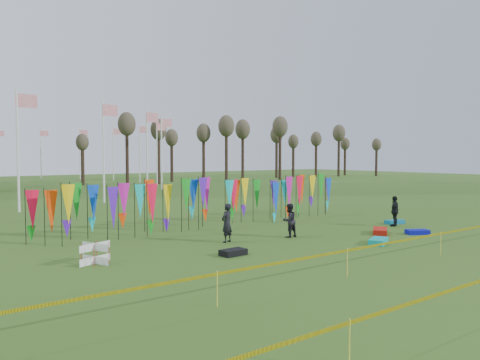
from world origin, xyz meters
TOP-DOWN VIEW (x-y plane):
  - ground at (0.00, 0.00)m, footprint 160.00×160.00m
  - banner_row at (0.28, 8.05)m, footprint 18.64×0.64m
  - caution_tape_near at (-0.22, -2.79)m, footprint 26.00×0.02m
  - tree_line at (32.00, 44.00)m, footprint 53.92×1.92m
  - box_kite at (-7.80, 3.49)m, footprint 0.67×0.67m
  - person_left at (-1.87, 4.10)m, footprint 0.73×0.63m
  - person_mid at (1.13, 3.44)m, footprint 0.76×0.48m
  - person_right at (7.83, 2.59)m, footprint 1.05×0.79m
  - kite_bag_turquoise at (3.03, -0.01)m, footprint 1.34×1.05m
  - kite_bag_blue at (6.57, 0.45)m, footprint 1.16×0.99m
  - kite_bag_red at (5.26, 1.58)m, footprint 1.46×1.31m
  - kite_bag_black at (-3.17, 1.82)m, footprint 1.01×0.63m
  - kite_bag_teal at (8.63, 3.15)m, footprint 1.13×0.70m

SIDE VIEW (x-z plane):
  - ground at x=0.00m, z-range 0.00..0.00m
  - kite_bag_teal at x=8.63m, z-range 0.00..0.20m
  - kite_bag_blue at x=6.57m, z-range 0.00..0.22m
  - kite_bag_black at x=-3.17m, z-range 0.00..0.23m
  - kite_bag_turquoise at x=3.03m, z-range 0.00..0.24m
  - kite_bag_red at x=5.26m, z-range 0.00..0.25m
  - box_kite at x=-7.80m, z-range 0.00..0.74m
  - person_mid at x=1.13m, z-range 0.00..1.54m
  - caution_tape_near at x=-0.22m, z-range 0.33..1.23m
  - person_right at x=7.83m, z-range 0.00..1.60m
  - person_left at x=-1.87m, z-range 0.00..1.67m
  - banner_row at x=0.28m, z-range 0.34..2.78m
  - tree_line at x=32.00m, z-range 2.25..10.09m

